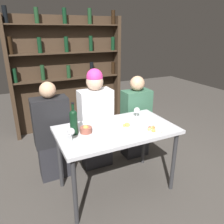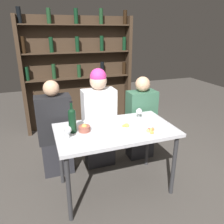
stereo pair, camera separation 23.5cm
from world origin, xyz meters
name	(u,v)px [view 1 (the left image)]	position (x,y,z in m)	size (l,w,h in m)	color
ground_plane	(116,187)	(0.00, 0.00, 0.00)	(10.00, 10.00, 0.00)	#47423D
dining_table	(116,135)	(0.00, 0.00, 0.69)	(1.25, 0.72, 0.76)	silver
wine_rack_wall	(68,70)	(0.00, 1.90, 1.08)	(1.94, 0.21, 2.08)	#38281C
wine_bottle	(74,121)	(-0.44, 0.07, 0.90)	(0.08, 0.08, 0.33)	black
wine_glass_0	(137,111)	(0.36, 0.18, 0.85)	(0.07, 0.07, 0.12)	silver
wine_glass_1	(71,132)	(-0.50, -0.07, 0.85)	(0.07, 0.07, 0.13)	silver
food_plate_0	(153,130)	(0.31, -0.22, 0.77)	(0.18, 0.18, 0.04)	silver
food_plate_1	(127,126)	(0.12, -0.02, 0.77)	(0.24, 0.24, 0.05)	white
snack_bowl	(86,129)	(-0.32, 0.05, 0.79)	(0.12, 0.12, 0.08)	#995142
seated_person_left	(52,135)	(-0.58, 0.54, 0.57)	(0.41, 0.22, 1.21)	#26262B
seated_person_center	(96,121)	(-0.02, 0.54, 0.64)	(0.42, 0.22, 1.31)	#26262B
seated_person_right	(136,120)	(0.58, 0.54, 0.55)	(0.39, 0.22, 1.17)	#26262B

